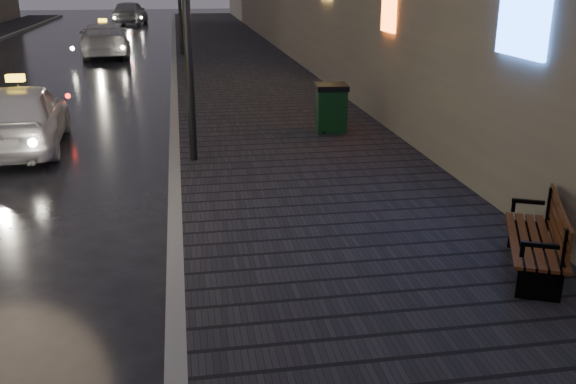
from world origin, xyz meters
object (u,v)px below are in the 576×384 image
(car_far, at_px, (130,13))
(trash_bin, at_px, (331,107))
(taxi_mid, at_px, (104,39))
(taxi_near, at_px, (20,116))
(bench, at_px, (542,239))

(car_far, bearing_deg, trash_bin, 107.03)
(taxi_mid, distance_m, car_far, 17.47)
(taxi_near, distance_m, car_far, 32.76)
(taxi_near, bearing_deg, car_far, -93.87)
(trash_bin, height_order, taxi_near, taxi_near)
(taxi_near, height_order, car_far, car_far)
(bench, bearing_deg, taxi_near, 158.74)
(trash_bin, xyz_separation_m, car_far, (-6.22, 32.91, 0.13))
(bench, distance_m, car_far, 40.63)
(bench, height_order, taxi_mid, taxi_mid)
(taxi_near, bearing_deg, taxi_mid, -94.17)
(trash_bin, distance_m, car_far, 33.49)
(trash_bin, bearing_deg, taxi_mid, 116.46)
(taxi_mid, relative_size, car_far, 1.05)
(bench, relative_size, car_far, 0.37)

